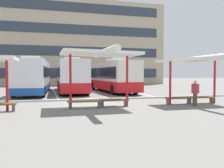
{
  "coord_description": "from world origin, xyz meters",
  "views": [
    {
      "loc": [
        -2.99,
        -15.76,
        1.98
      ],
      "look_at": [
        2.49,
        4.01,
        1.09
      ],
      "focal_mm": 38.99,
      "sensor_mm": 36.0,
      "label": 1
    }
  ],
  "objects_px": {
    "coach_bus_1": "(71,77)",
    "waiting_shelter_1": "(101,55)",
    "waiting_shelter_2": "(196,60)",
    "bench_5": "(203,98)",
    "coach_bus_2": "(112,77)",
    "bench_4": "(179,99)",
    "coach_bus_0": "(34,77)",
    "bench_3": "(114,101)",
    "waiting_passenger_0": "(195,91)",
    "bench_2": "(85,102)"
  },
  "relations": [
    {
      "from": "coach_bus_1",
      "to": "waiting_shelter_1",
      "type": "distance_m",
      "value": 13.11
    },
    {
      "from": "coach_bus_1",
      "to": "waiting_shelter_2",
      "type": "height_order",
      "value": "coach_bus_1"
    },
    {
      "from": "waiting_shelter_1",
      "to": "bench_5",
      "type": "bearing_deg",
      "value": 3.23
    },
    {
      "from": "coach_bus_2",
      "to": "bench_4",
      "type": "bearing_deg",
      "value": -83.86
    },
    {
      "from": "coach_bus_1",
      "to": "waiting_shelter_2",
      "type": "bearing_deg",
      "value": -63.34
    },
    {
      "from": "coach_bus_1",
      "to": "bench_5",
      "type": "distance_m",
      "value": 14.72
    },
    {
      "from": "coach_bus_0",
      "to": "coach_bus_1",
      "type": "height_order",
      "value": "coach_bus_1"
    },
    {
      "from": "coach_bus_2",
      "to": "bench_5",
      "type": "height_order",
      "value": "coach_bus_2"
    },
    {
      "from": "coach_bus_2",
      "to": "waiting_shelter_2",
      "type": "bearing_deg",
      "value": -79.93
    },
    {
      "from": "coach_bus_2",
      "to": "bench_3",
      "type": "xyz_separation_m",
      "value": [
        -3.11,
        -11.78,
        -1.27
      ]
    },
    {
      "from": "coach_bus_2",
      "to": "waiting_shelter_2",
      "type": "height_order",
      "value": "coach_bus_2"
    },
    {
      "from": "coach_bus_0",
      "to": "waiting_passenger_0",
      "type": "distance_m",
      "value": 15.7
    },
    {
      "from": "coach_bus_2",
      "to": "bench_2",
      "type": "bearing_deg",
      "value": -112.32
    },
    {
      "from": "bench_2",
      "to": "bench_3",
      "type": "bearing_deg",
      "value": 6.05
    },
    {
      "from": "waiting_shelter_1",
      "to": "bench_5",
      "type": "distance_m",
      "value": 7.6
    },
    {
      "from": "coach_bus_1",
      "to": "waiting_shelter_1",
      "type": "xyz_separation_m",
      "value": [
        0.37,
        -13.02,
        1.41
      ]
    },
    {
      "from": "coach_bus_1",
      "to": "bench_5",
      "type": "xyz_separation_m",
      "value": [
        7.45,
        -12.63,
        -1.31
      ]
    },
    {
      "from": "coach_bus_1",
      "to": "bench_3",
      "type": "height_order",
      "value": "coach_bus_1"
    },
    {
      "from": "coach_bus_0",
      "to": "bench_2",
      "type": "bearing_deg",
      "value": -74.17
    },
    {
      "from": "waiting_shelter_2",
      "to": "coach_bus_1",
      "type": "bearing_deg",
      "value": 116.66
    },
    {
      "from": "coach_bus_0",
      "to": "waiting_shelter_2",
      "type": "bearing_deg",
      "value": -48.33
    },
    {
      "from": "bench_4",
      "to": "waiting_passenger_0",
      "type": "distance_m",
      "value": 1.3
    },
    {
      "from": "coach_bus_0",
      "to": "bench_4",
      "type": "xyz_separation_m",
      "value": [
        9.39,
        -11.12,
        -1.32
      ]
    },
    {
      "from": "bench_5",
      "to": "coach_bus_0",
      "type": "bearing_deg",
      "value": 135.14
    },
    {
      "from": "coach_bus_2",
      "to": "bench_4",
      "type": "height_order",
      "value": "coach_bus_2"
    },
    {
      "from": "bench_4",
      "to": "coach_bus_1",
      "type": "bearing_deg",
      "value": 114.15
    },
    {
      "from": "bench_2",
      "to": "bench_4",
      "type": "bearing_deg",
      "value": 1.99
    },
    {
      "from": "coach_bus_1",
      "to": "waiting_shelter_1",
      "type": "height_order",
      "value": "coach_bus_1"
    },
    {
      "from": "coach_bus_0",
      "to": "bench_2",
      "type": "xyz_separation_m",
      "value": [
        3.22,
        -11.34,
        -1.32
      ]
    },
    {
      "from": "bench_3",
      "to": "bench_4",
      "type": "relative_size",
      "value": 0.95
    },
    {
      "from": "waiting_shelter_1",
      "to": "coach_bus_2",
      "type": "bearing_deg",
      "value": 71.75
    },
    {
      "from": "bench_2",
      "to": "coach_bus_0",
      "type": "bearing_deg",
      "value": 105.83
    },
    {
      "from": "bench_2",
      "to": "bench_3",
      "type": "distance_m",
      "value": 1.81
    },
    {
      "from": "waiting_shelter_1",
      "to": "bench_3",
      "type": "xyz_separation_m",
      "value": [
        0.9,
        0.39,
        -2.72
      ]
    },
    {
      "from": "coach_bus_2",
      "to": "bench_5",
      "type": "relative_size",
      "value": 7.26
    },
    {
      "from": "coach_bus_2",
      "to": "bench_2",
      "type": "distance_m",
      "value": 13.0
    },
    {
      "from": "coach_bus_0",
      "to": "bench_5",
      "type": "height_order",
      "value": "coach_bus_0"
    },
    {
      "from": "coach_bus_0",
      "to": "bench_4",
      "type": "height_order",
      "value": "coach_bus_0"
    },
    {
      "from": "bench_4",
      "to": "waiting_passenger_0",
      "type": "height_order",
      "value": "waiting_passenger_0"
    },
    {
      "from": "coach_bus_0",
      "to": "coach_bus_2",
      "type": "distance_m",
      "value": 8.15
    },
    {
      "from": "coach_bus_2",
      "to": "waiting_passenger_0",
      "type": "xyz_separation_m",
      "value": [
        1.73,
        -12.83,
        -0.72
      ]
    },
    {
      "from": "coach_bus_1",
      "to": "coach_bus_2",
      "type": "relative_size",
      "value": 1.1
    },
    {
      "from": "coach_bus_1",
      "to": "coach_bus_2",
      "type": "height_order",
      "value": "coach_bus_1"
    },
    {
      "from": "bench_2",
      "to": "bench_5",
      "type": "xyz_separation_m",
      "value": [
        7.98,
        0.2,
        -0.01
      ]
    },
    {
      "from": "bench_2",
      "to": "bench_4",
      "type": "xyz_separation_m",
      "value": [
        6.18,
        0.21,
        -0.0
      ]
    },
    {
      "from": "bench_4",
      "to": "waiting_passenger_0",
      "type": "xyz_separation_m",
      "value": [
        0.47,
        -1.07,
        0.55
      ]
    },
    {
      "from": "coach_bus_2",
      "to": "bench_3",
      "type": "height_order",
      "value": "coach_bus_2"
    },
    {
      "from": "coach_bus_2",
      "to": "waiting_shelter_1",
      "type": "distance_m",
      "value": 12.89
    },
    {
      "from": "waiting_passenger_0",
      "to": "coach_bus_0",
      "type": "bearing_deg",
      "value": 128.96
    },
    {
      "from": "coach_bus_2",
      "to": "bench_3",
      "type": "bearing_deg",
      "value": -104.8
    }
  ]
}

